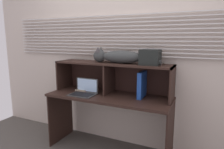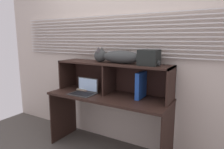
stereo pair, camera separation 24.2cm
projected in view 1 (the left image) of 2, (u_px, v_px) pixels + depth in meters
name	position (u px, v px, depth m)	size (l,w,h in m)	color
back_panel_with_blinds	(119.00, 54.00, 2.74)	(4.40, 0.08, 2.50)	beige
desk	(109.00, 106.00, 2.56)	(1.57, 0.58, 0.76)	black
hutch_shelf_unit	(113.00, 71.00, 2.61)	(1.53, 0.36, 0.41)	black
cat	(117.00, 57.00, 2.51)	(0.88, 0.18, 0.20)	#353737
laptop	(84.00, 91.00, 2.58)	(0.32, 0.25, 0.20)	#343434
binder_upright	(142.00, 85.00, 2.43)	(0.05, 0.25, 0.32)	#1C439C
book_stack	(85.00, 89.00, 2.79)	(0.16, 0.26, 0.03)	maroon
storage_box	(150.00, 57.00, 2.34)	(0.22, 0.20, 0.18)	black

